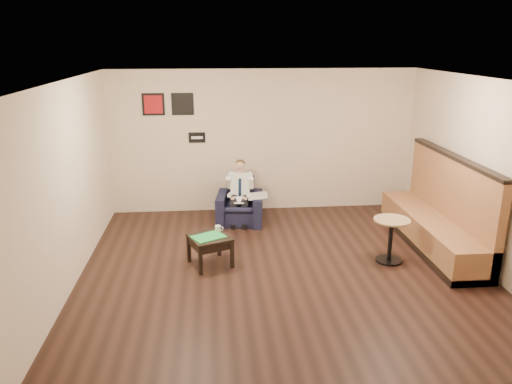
{
  "coord_description": "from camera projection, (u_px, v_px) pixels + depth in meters",
  "views": [
    {
      "loc": [
        -1.03,
        -6.66,
        3.31
      ],
      "look_at": [
        -0.31,
        1.2,
        0.9
      ],
      "focal_mm": 35.0,
      "sensor_mm": 36.0,
      "label": 1
    }
  ],
  "objects": [
    {
      "name": "newspaper",
      "position": [
        258.0,
        196.0,
        9.23
      ],
      "size": [
        0.39,
        0.47,
        0.01
      ],
      "primitive_type": "cube",
      "rotation": [
        0.0,
        0.0,
        -0.07
      ],
      "color": "silver",
      "rests_on": "armchair"
    },
    {
      "name": "lap_papers",
      "position": [
        239.0,
        200.0,
        9.15
      ],
      "size": [
        0.2,
        0.28,
        0.01
      ],
      "primitive_type": "cube",
      "rotation": [
        0.0,
        0.0,
        -0.05
      ],
      "color": "white",
      "rests_on": "seated_man"
    },
    {
      "name": "cafe_table",
      "position": [
        390.0,
        240.0,
        7.71
      ],
      "size": [
        0.74,
        0.74,
        0.69
      ],
      "primitive_type": "cylinder",
      "rotation": [
        0.0,
        0.0,
        -0.43
      ],
      "color": "#A18157",
      "rests_on": "ground"
    },
    {
      "name": "coffee_mug",
      "position": [
        218.0,
        229.0,
        7.72
      ],
      "size": [
        0.11,
        0.11,
        0.1
      ],
      "primitive_type": "cylinder",
      "rotation": [
        0.0,
        0.0,
        0.37
      ],
      "color": "white",
      "rests_on": "side_table"
    },
    {
      "name": "smartphone",
      "position": [
        209.0,
        232.0,
        7.71
      ],
      "size": [
        0.16,
        0.1,
        0.01
      ],
      "primitive_type": "cube",
      "rotation": [
        0.0,
        0.0,
        0.2
      ],
      "color": "black",
      "rests_on": "side_table"
    },
    {
      "name": "wall_back",
      "position": [
        263.0,
        141.0,
        9.85
      ],
      "size": [
        6.0,
        0.02,
        2.8
      ],
      "primitive_type": "cube",
      "color": "#EFDEC4",
      "rests_on": "ground"
    },
    {
      "name": "side_table",
      "position": [
        210.0,
        251.0,
        7.62
      ],
      "size": [
        0.74,
        0.74,
        0.47
      ],
      "primitive_type": "cube",
      "rotation": [
        0.0,
        0.0,
        0.37
      ],
      "color": "black",
      "rests_on": "ground"
    },
    {
      "name": "wall_left",
      "position": [
        66.0,
        188.0,
        6.73
      ],
      "size": [
        0.02,
        6.0,
        2.8
      ],
      "primitive_type": "cube",
      "color": "#EFDEC4",
      "rests_on": "ground"
    },
    {
      "name": "banquette",
      "position": [
        434.0,
        203.0,
        8.16
      ],
      "size": [
        0.71,
        2.97,
        1.52
      ],
      "primitive_type": "cube",
      "color": "#96613A",
      "rests_on": "ground"
    },
    {
      "name": "armchair",
      "position": [
        240.0,
        202.0,
        9.36
      ],
      "size": [
        0.94,
        0.94,
        0.82
      ],
      "primitive_type": "cube",
      "rotation": [
        0.0,
        0.0,
        -0.12
      ],
      "color": "black",
      "rests_on": "ground"
    },
    {
      "name": "green_folder",
      "position": [
        208.0,
        237.0,
        7.52
      ],
      "size": [
        0.57,
        0.52,
        0.01
      ],
      "primitive_type": "cube",
      "rotation": [
        0.0,
        0.0,
        0.51
      ],
      "color": "green",
      "rests_on": "side_table"
    },
    {
      "name": "ground",
      "position": [
        284.0,
        273.0,
        7.4
      ],
      "size": [
        6.0,
        6.0,
        0.0
      ],
      "primitive_type": "plane",
      "color": "black",
      "rests_on": "ground"
    },
    {
      "name": "seating_sign",
      "position": [
        197.0,
        138.0,
        9.69
      ],
      "size": [
        0.32,
        0.02,
        0.2
      ],
      "primitive_type": "cube",
      "color": "black",
      "rests_on": "wall_back"
    },
    {
      "name": "seated_man",
      "position": [
        239.0,
        196.0,
        9.22
      ],
      "size": [
        0.63,
        0.86,
        1.12
      ],
      "primitive_type": null,
      "rotation": [
        0.0,
        0.0,
        -0.12
      ],
      "color": "white",
      "rests_on": "armchair"
    },
    {
      "name": "ceiling",
      "position": [
        288.0,
        81.0,
        6.58
      ],
      "size": [
        6.0,
        6.0,
        0.02
      ],
      "primitive_type": "cube",
      "color": "white",
      "rests_on": "wall_back"
    },
    {
      "name": "wall_front",
      "position": [
        339.0,
        281.0,
        4.13
      ],
      "size": [
        6.0,
        0.02,
        2.8
      ],
      "primitive_type": "cube",
      "color": "#EFDEC4",
      "rests_on": "ground"
    },
    {
      "name": "wall_right",
      "position": [
        490.0,
        177.0,
        7.25
      ],
      "size": [
        0.02,
        6.0,
        2.8
      ],
      "primitive_type": "cube",
      "color": "#EFDEC4",
      "rests_on": "ground"
    },
    {
      "name": "art_print_left",
      "position": [
        153.0,
        104.0,
        9.43
      ],
      "size": [
        0.42,
        0.03,
        0.42
      ],
      "primitive_type": "cube",
      "color": "#AE1519",
      "rests_on": "wall_back"
    },
    {
      "name": "art_print_right",
      "position": [
        183.0,
        104.0,
        9.48
      ],
      "size": [
        0.42,
        0.03,
        0.42
      ],
      "primitive_type": "cube",
      "color": "black",
      "rests_on": "wall_back"
    }
  ]
}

